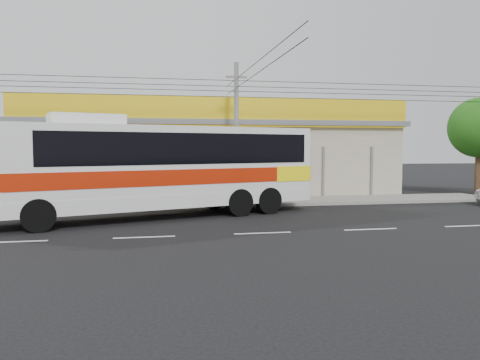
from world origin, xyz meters
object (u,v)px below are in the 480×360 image
(motorbike_red, at_px, (154,191))
(utility_pole, at_px, (236,88))
(motorbike_dark, at_px, (8,194))
(coach_bus, at_px, (163,164))

(motorbike_red, bearing_deg, utility_pole, -116.70)
(motorbike_red, relative_size, motorbike_dark, 1.08)
(motorbike_red, height_order, motorbike_dark, motorbike_dark)
(coach_bus, distance_m, utility_pole, 6.34)
(utility_pole, bearing_deg, motorbike_red, 159.69)
(coach_bus, xyz_separation_m, motorbike_dark, (-7.41, 4.64, -1.60))
(motorbike_dark, bearing_deg, motorbike_red, -94.10)
(coach_bus, bearing_deg, utility_pole, 24.79)
(motorbike_red, height_order, utility_pole, utility_pole)
(coach_bus, bearing_deg, motorbike_dark, 129.94)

